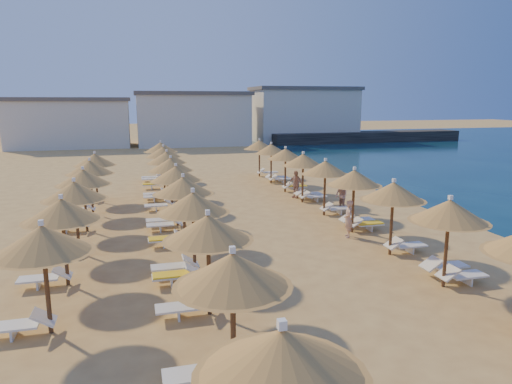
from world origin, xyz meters
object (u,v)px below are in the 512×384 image
object	(u,v)px
beachgoer_b	(341,196)
beachgoer_c	(296,184)
jetty	(367,137)
parasol_row_east	(339,173)
parasol_row_west	(179,180)
beachgoer_a	(348,219)

from	to	relation	value
beachgoer_b	beachgoer_c	world-z (taller)	beachgoer_c
jetty	parasol_row_east	xyz separation A→B (m)	(-24.01, -41.73, 1.78)
parasol_row_east	beachgoer_b	bearing A→B (deg)	61.31
jetty	beachgoer_b	xyz separation A→B (m)	(-22.59, -39.13, 0.05)
parasol_row_west	beachgoer_b	size ratio (longest dim) A/B	20.21
jetty	parasol_row_west	bearing A→B (deg)	-129.53
jetty	beachgoer_a	xyz separation A→B (m)	(-24.58, -44.11, 0.10)
beachgoer_b	beachgoer_c	distance (m)	3.98
jetty	parasol_row_west	size ratio (longest dim) A/B	0.92
beachgoer_b	parasol_row_east	bearing A→B (deg)	-39.74
beachgoer_b	beachgoer_a	xyz separation A→B (m)	(-2.00, -4.98, 0.04)
beachgoer_b	beachgoer_c	size ratio (longest dim) A/B	0.93
parasol_row_west	beachgoer_b	xyz separation A→B (m)	(9.23, 2.60, -1.73)
jetty	parasol_row_east	world-z (taller)	parasol_row_east
parasol_row_east	parasol_row_west	distance (m)	7.81
jetty	parasol_row_east	bearing A→B (deg)	-122.11
parasol_row_west	beachgoer_b	bearing A→B (deg)	15.73
beachgoer_c	beachgoer_b	bearing A→B (deg)	-14.61
beachgoer_c	parasol_row_west	bearing A→B (deg)	-86.22
beachgoer_a	beachgoer_b	bearing A→B (deg)	172.74
beachgoer_c	jetty	bearing A→B (deg)	110.79
parasol_row_east	beachgoer_c	distance (m)	6.54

